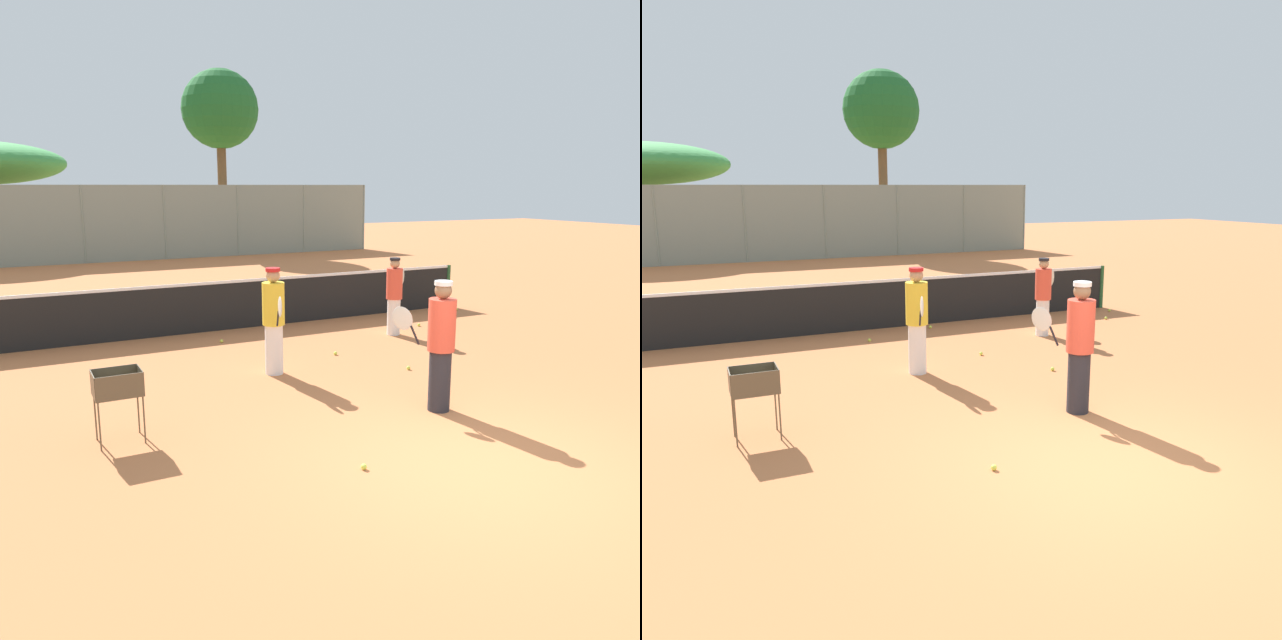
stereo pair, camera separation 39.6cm
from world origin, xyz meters
TOP-DOWN VIEW (x-y plane):
  - ground_plane at (0.00, 0.00)m, footprint 80.00×80.00m
  - tennis_net at (0.00, 7.63)m, footprint 11.28×0.10m
  - back_fence at (-0.00, 21.43)m, footprint 22.60×0.08m
  - tree_0 at (4.95, 23.81)m, footprint 3.54×3.54m
  - player_white_outfit at (-0.65, 4.20)m, footprint 0.36×0.91m
  - player_red_cap at (0.71, 1.60)m, footprint 0.68×0.77m
  - player_yellow_shirt at (2.64, 5.65)m, footprint 0.74×0.62m
  - ball_cart at (-3.40, 2.47)m, footprint 0.56×0.41m
  - tennis_ball_0 at (1.45, 3.38)m, footprint 0.07×0.07m
  - tennis_ball_1 at (0.75, 7.19)m, footprint 0.07×0.07m
  - tennis_ball_2 at (5.46, 7.09)m, footprint 0.07×0.07m
  - tennis_ball_3 at (-0.79, 6.59)m, footprint 0.07×0.07m
  - tennis_ball_5 at (4.81, 6.38)m, footprint 0.07×0.07m
  - tennis_ball_6 at (-1.16, 0.46)m, footprint 0.07×0.07m
  - tennis_ball_7 at (0.79, 4.76)m, footprint 0.07×0.07m
  - tennis_ball_8 at (3.57, 6.04)m, footprint 0.07×0.07m

SIDE VIEW (x-z plane):
  - ground_plane at x=0.00m, z-range 0.00..0.00m
  - tennis_ball_0 at x=1.45m, z-range 0.00..0.07m
  - tennis_ball_1 at x=0.75m, z-range 0.00..0.07m
  - tennis_ball_2 at x=5.46m, z-range 0.00..0.07m
  - tennis_ball_3 at x=-0.79m, z-range 0.00..0.07m
  - tennis_ball_5 at x=4.81m, z-range 0.00..0.07m
  - tennis_ball_6 at x=-1.16m, z-range 0.00..0.07m
  - tennis_ball_7 at x=0.79m, z-range 0.00..0.07m
  - tennis_ball_8 at x=3.57m, z-range 0.00..0.07m
  - tennis_net at x=0.00m, z-range 0.02..1.09m
  - ball_cart at x=-3.40m, z-range 0.22..1.11m
  - player_yellow_shirt at x=2.64m, z-range 0.03..1.64m
  - player_white_outfit at x=-0.65m, z-range 0.03..1.79m
  - player_red_cap at x=0.71m, z-range 0.03..1.84m
  - back_fence at x=0.00m, z-range 0.00..3.08m
  - tree_0 at x=4.95m, z-range 2.27..10.51m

